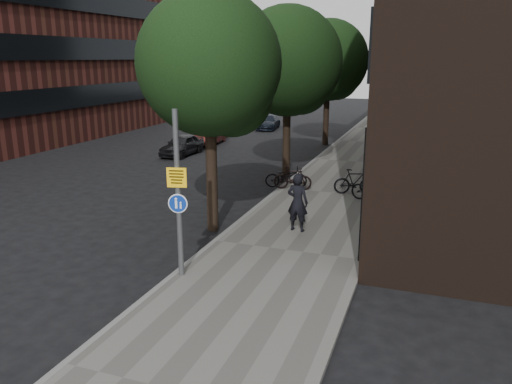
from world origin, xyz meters
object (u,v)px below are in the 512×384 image
at_px(signpost, 178,194).
at_px(parked_bike_facade_near, 374,189).
at_px(parked_car_near, 182,145).
at_px(pedestrian, 298,202).

relative_size(signpost, parked_bike_facade_near, 2.29).
bearing_deg(parked_car_near, signpost, -60.42).
distance_m(pedestrian, parked_bike_facade_near, 4.61).
xyz_separation_m(pedestrian, parked_bike_facade_near, (1.89, 4.17, -0.46)).
xyz_separation_m(parked_bike_facade_near, parked_car_near, (-11.64, 6.50, -0.01)).
height_order(parked_bike_facade_near, parked_car_near, parked_car_near).
bearing_deg(parked_car_near, parked_bike_facade_near, -27.35).
bearing_deg(parked_bike_facade_near, pedestrian, 172.18).
distance_m(parked_bike_facade_near, parked_car_near, 13.34).
bearing_deg(signpost, parked_bike_facade_near, 51.83).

